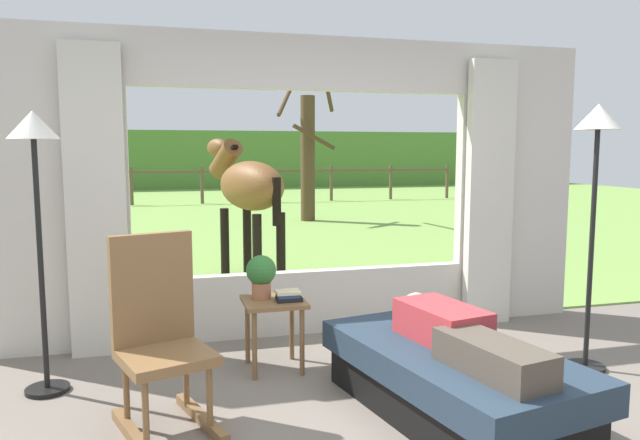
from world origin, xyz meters
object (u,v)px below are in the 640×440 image
Objects in this scene: potted_plant at (261,274)px; floor_lamp_right at (596,157)px; side_table at (274,312)px; pasture_tree at (308,154)px; book_stack at (288,296)px; floor_lamp_left at (35,167)px; reclining_person at (457,333)px; horse at (248,187)px; recliner_sofa at (452,379)px; rocking_chair at (160,334)px.

floor_lamp_right is at bearing -15.91° from potted_plant.
pasture_tree reaches higher than side_table.
book_stack is 1.88m from floor_lamp_left.
pasture_tree is at bearing 69.85° from reclining_person.
reclining_person reaches higher than book_stack.
reclining_person is at bearing -50.07° from side_table.
book_stack is at bearing -34.46° from potted_plant.
pasture_tree reaches higher than horse.
floor_lamp_left is (-2.44, 1.06, 0.97)m from reclining_person.
floor_lamp_right is at bearing -14.13° from book_stack.
recliner_sofa is 10.00m from pasture_tree.
side_table is 0.27× the size of floor_lamp_right.
recliner_sofa is 9.91× the size of book_stack.
floor_lamp_right reaches higher than rocking_chair.
pasture_tree is (1.54, 9.79, 1.30)m from recliner_sofa.
side_table is at bearing 23.19° from rocking_chair.
recliner_sofa is at bearing -22.60° from floor_lamp_left.
pasture_tree is at bearing 49.18° from horse.
reclining_person is at bearing -30.42° from rocking_chair.
recliner_sofa is 0.31m from reclining_person.
rocking_chair is 2.15× the size of side_table.
floor_lamp_right is 9.36m from pasture_tree.
floor_lamp_left is 3.60m from horse.
potted_plant is at bearing 145.54° from book_stack.
rocking_chair reaches higher than side_table.
floor_lamp_left is (-1.63, 0.05, 0.93)m from book_stack.
book_stack is at bearing 17.56° from rocking_chair.
potted_plant is at bearing 143.13° from side_table.
side_table is 1.63× the size of potted_plant.
floor_lamp_left reaches higher than recliner_sofa.
floor_lamp_left is 0.96× the size of floor_lamp_right.
rocking_chair is at bearing -108.87° from pasture_tree.
floor_lamp_left is at bearing -177.26° from potted_plant.
floor_lamp_right is at bearing -16.14° from rocking_chair.
recliner_sofa is at bearing -101.21° from horse.
recliner_sofa is 1.65× the size of rocking_chair.
pasture_tree reaches higher than potted_plant.
rocking_chair is 3.50× the size of potted_plant.
book_stack is 9.18m from pasture_tree.
book_stack is (0.18, -0.12, -0.14)m from potted_plant.
side_table is at bearing 147.67° from book_stack.
floor_lamp_right is at bearing 8.81° from reclining_person.
potted_plant is (-0.98, 1.08, 0.48)m from recliner_sofa.
rocking_chair is 10.06m from pasture_tree.
floor_lamp_right reaches higher than potted_plant.
rocking_chair reaches higher than recliner_sofa.
floor_lamp_left is 0.55× the size of pasture_tree.
floor_lamp_left is at bearing 145.17° from reclining_person.
rocking_chair is at bearing -144.08° from book_stack.
pasture_tree is (2.52, 8.71, 0.82)m from potted_plant.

